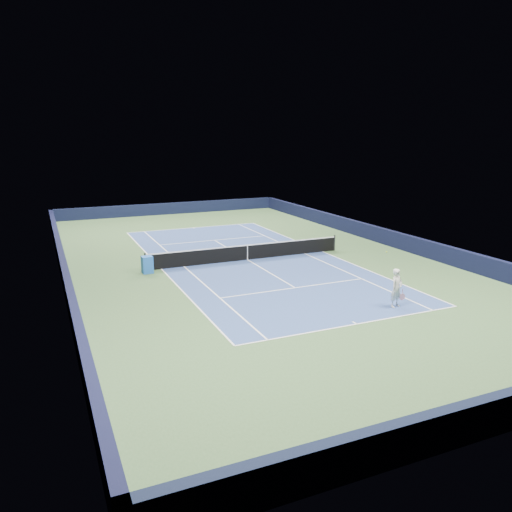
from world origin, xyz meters
name	(u,v)px	position (x,y,z in m)	size (l,w,h in m)	color
ground	(247,260)	(0.00, 0.00, 0.00)	(40.00, 40.00, 0.00)	#38562F
wall_far	(170,209)	(0.00, 19.82, 0.55)	(22.00, 0.35, 1.10)	black
wall_right	(387,237)	(10.82, 0.00, 0.55)	(0.35, 40.00, 1.10)	black
wall_left	(64,270)	(-10.82, 0.00, 0.55)	(0.35, 40.00, 1.10)	black
court_surface	(247,260)	(0.00, 0.00, 0.00)	(10.97, 23.77, 0.01)	navy
baseline_far	(193,228)	(0.00, 11.88, 0.01)	(10.97, 0.08, 0.00)	white
baseline_near	(357,324)	(0.00, -11.88, 0.01)	(10.97, 0.08, 0.00)	white
sideline_doubles_right	(323,252)	(5.49, 0.00, 0.01)	(0.08, 23.77, 0.00)	white
sideline_doubles_left	(161,269)	(-5.49, 0.00, 0.01)	(0.08, 23.77, 0.00)	white
sideline_singles_right	(305,254)	(4.12, 0.00, 0.01)	(0.08, 23.77, 0.00)	white
sideline_singles_left	(184,266)	(-4.12, 0.00, 0.01)	(0.08, 23.77, 0.00)	white
service_line_far	(214,240)	(0.00, 6.40, 0.01)	(8.23, 0.08, 0.00)	white
service_line_near	(295,288)	(0.00, -6.40, 0.01)	(8.23, 0.08, 0.00)	white
center_service_line	(247,260)	(0.00, 0.00, 0.01)	(0.08, 12.80, 0.00)	white
center_mark_far	(194,228)	(0.00, 11.73, 0.01)	(0.08, 0.30, 0.00)	white
center_mark_near	(355,323)	(0.00, -11.73, 0.01)	(0.08, 0.30, 0.00)	white
tennis_net	(247,252)	(0.00, 0.00, 0.50)	(12.90, 0.10, 1.07)	black
sponsor_cube	(147,265)	(-6.40, -0.52, 0.49)	(0.64, 0.57, 0.98)	blue
tennis_player	(397,288)	(2.87, -10.80, 0.90)	(0.85, 1.33, 2.40)	silver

